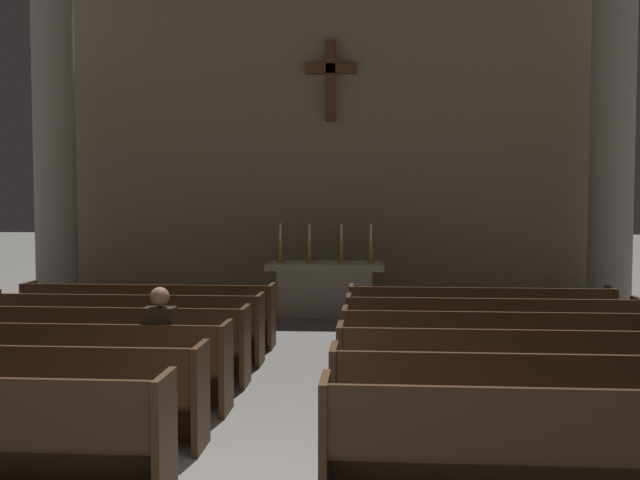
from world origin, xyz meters
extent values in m
cube|color=#422B19|center=(-0.59, -0.02, 0.47)|extent=(0.06, 0.50, 0.95)
cube|color=#422B19|center=(-2.45, 1.32, 0.20)|extent=(3.66, 0.04, 0.40)
cube|color=#422B19|center=(-0.59, 1.12, 0.47)|extent=(0.06, 0.50, 0.95)
cube|color=#422B19|center=(-2.45, 2.27, 0.42)|extent=(3.66, 0.40, 0.05)
cube|color=#422B19|center=(-2.45, 2.05, 0.70)|extent=(3.66, 0.05, 0.50)
cube|color=#422B19|center=(-2.45, 2.45, 0.20)|extent=(3.66, 0.04, 0.40)
cube|color=#422B19|center=(-0.59, 2.25, 0.47)|extent=(0.06, 0.50, 0.95)
cube|color=#422B19|center=(-2.45, 3.41, 0.42)|extent=(3.66, 0.40, 0.05)
cube|color=#422B19|center=(-2.45, 3.19, 0.70)|extent=(3.66, 0.05, 0.50)
cube|color=#422B19|center=(-2.45, 3.59, 0.20)|extent=(3.66, 0.04, 0.40)
cube|color=#422B19|center=(-0.59, 3.39, 0.47)|extent=(0.06, 0.50, 0.95)
cube|color=#422B19|center=(-2.45, 4.55, 0.42)|extent=(3.66, 0.40, 0.05)
cube|color=#422B19|center=(-2.45, 4.32, 0.70)|extent=(3.66, 0.05, 0.50)
cube|color=#422B19|center=(-2.45, 4.73, 0.20)|extent=(3.66, 0.04, 0.40)
cube|color=#422B19|center=(-0.59, 4.53, 0.47)|extent=(0.06, 0.50, 0.95)
cube|color=#422B19|center=(-2.45, 5.68, 0.42)|extent=(3.66, 0.40, 0.05)
cube|color=#422B19|center=(-2.45, 5.46, 0.70)|extent=(3.66, 0.05, 0.50)
cube|color=#422B19|center=(-2.45, 5.86, 0.20)|extent=(3.66, 0.04, 0.40)
cube|color=#422B19|center=(-0.59, 5.66, 0.47)|extent=(0.06, 0.50, 0.95)
cube|color=#422B19|center=(-4.32, 5.66, 0.47)|extent=(0.06, 0.50, 0.95)
cube|color=#422B19|center=(2.45, 0.00, 0.42)|extent=(3.66, 0.40, 0.05)
cube|color=#422B19|center=(2.45, -0.23, 0.70)|extent=(3.66, 0.05, 0.50)
cube|color=#422B19|center=(2.45, 0.18, 0.20)|extent=(3.66, 0.04, 0.40)
cube|color=#422B19|center=(0.59, -0.02, 0.47)|extent=(0.06, 0.50, 0.95)
cube|color=#422B19|center=(2.45, 1.14, 0.42)|extent=(3.66, 0.40, 0.05)
cube|color=#422B19|center=(2.45, 0.91, 0.70)|extent=(3.66, 0.05, 0.50)
cube|color=#422B19|center=(2.45, 1.32, 0.20)|extent=(3.66, 0.04, 0.40)
cube|color=#422B19|center=(0.59, 1.12, 0.47)|extent=(0.06, 0.50, 0.95)
cube|color=#422B19|center=(2.45, 2.27, 0.42)|extent=(3.66, 0.40, 0.05)
cube|color=#422B19|center=(2.45, 2.05, 0.70)|extent=(3.66, 0.05, 0.50)
cube|color=#422B19|center=(2.45, 2.45, 0.20)|extent=(3.66, 0.04, 0.40)
cube|color=#422B19|center=(0.59, 2.25, 0.47)|extent=(0.06, 0.50, 0.95)
cube|color=#422B19|center=(2.45, 3.41, 0.42)|extent=(3.66, 0.40, 0.05)
cube|color=#422B19|center=(2.45, 3.19, 0.70)|extent=(3.66, 0.05, 0.50)
cube|color=#422B19|center=(2.45, 3.59, 0.20)|extent=(3.66, 0.04, 0.40)
cube|color=#422B19|center=(0.59, 3.39, 0.47)|extent=(0.06, 0.50, 0.95)
cube|color=#422B19|center=(2.45, 4.55, 0.42)|extent=(3.66, 0.40, 0.05)
cube|color=#422B19|center=(2.45, 4.32, 0.70)|extent=(3.66, 0.05, 0.50)
cube|color=#422B19|center=(2.45, 4.73, 0.20)|extent=(3.66, 0.04, 0.40)
cube|color=#422B19|center=(0.59, 4.53, 0.47)|extent=(0.06, 0.50, 0.95)
cube|color=#422B19|center=(4.32, 4.53, 0.47)|extent=(0.06, 0.50, 0.95)
cube|color=#422B19|center=(2.45, 5.68, 0.42)|extent=(3.66, 0.40, 0.05)
cube|color=#422B19|center=(2.45, 5.46, 0.70)|extent=(3.66, 0.05, 0.50)
cube|color=#422B19|center=(2.45, 5.86, 0.20)|extent=(3.66, 0.04, 0.40)
cube|color=#422B19|center=(0.59, 5.66, 0.47)|extent=(0.06, 0.50, 0.95)
cube|color=#422B19|center=(4.32, 5.66, 0.47)|extent=(0.06, 0.50, 0.95)
cube|color=#9E998E|center=(-5.21, 8.75, 0.10)|extent=(1.10, 1.10, 0.20)
cylinder|color=#9E998E|center=(-5.21, 8.75, 3.63)|extent=(0.78, 0.78, 7.27)
cube|color=#9E998E|center=(5.21, 8.75, 0.10)|extent=(1.10, 1.10, 0.20)
cylinder|color=#9E998E|center=(5.21, 8.75, 3.63)|extent=(0.78, 0.78, 7.27)
cube|color=#A8A399|center=(0.00, 8.72, 0.44)|extent=(1.76, 0.72, 0.88)
cube|color=#A8A399|center=(0.00, 8.72, 0.94)|extent=(2.20, 0.90, 0.12)
cube|color=silver|center=(0.00, 8.72, 1.00)|extent=(2.09, 0.86, 0.01)
cylinder|color=#B79338|center=(-0.85, 8.72, 1.02)|extent=(0.16, 0.16, 0.02)
cylinder|color=#B79338|center=(-0.85, 8.72, 1.21)|extent=(0.07, 0.07, 0.40)
cylinder|color=silver|center=(-0.85, 8.72, 1.57)|extent=(0.04, 0.04, 0.33)
cylinder|color=#B79338|center=(-0.30, 8.72, 1.02)|extent=(0.16, 0.16, 0.02)
cylinder|color=#B79338|center=(-0.30, 8.72, 1.21)|extent=(0.07, 0.07, 0.40)
cylinder|color=silver|center=(-0.30, 8.72, 1.57)|extent=(0.04, 0.04, 0.33)
cylinder|color=#B79338|center=(0.30, 8.72, 1.02)|extent=(0.16, 0.16, 0.02)
cylinder|color=#B79338|center=(0.30, 8.72, 1.21)|extent=(0.07, 0.07, 0.40)
cylinder|color=silver|center=(0.30, 8.72, 1.57)|extent=(0.04, 0.04, 0.33)
cylinder|color=#B79338|center=(0.85, 8.72, 1.02)|extent=(0.16, 0.16, 0.02)
cylinder|color=#B79338|center=(0.85, 8.72, 1.21)|extent=(0.07, 0.07, 0.40)
cylinder|color=silver|center=(0.85, 8.72, 1.57)|extent=(0.04, 0.04, 0.33)
cube|color=gray|center=(0.00, 10.50, 4.20)|extent=(11.66, 0.25, 8.39)
cube|color=brown|center=(0.00, 10.27, 4.62)|extent=(0.20, 0.20, 1.64)
cube|color=brown|center=(0.00, 10.27, 4.86)|extent=(1.05, 0.20, 0.20)
cube|color=#26262B|center=(-1.27, 2.45, 0.23)|extent=(0.24, 0.14, 0.45)
cube|color=#26262B|center=(-1.27, 2.32, 0.51)|extent=(0.28, 0.36, 0.12)
cube|color=#2D2319|center=(-1.27, 2.19, 0.84)|extent=(0.32, 0.20, 0.54)
sphere|color=#9E7051|center=(-1.27, 2.19, 1.22)|extent=(0.20, 0.20, 0.20)
camera|label=1|loc=(0.96, -5.40, 2.26)|focal=42.53mm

